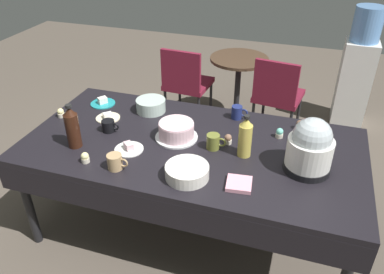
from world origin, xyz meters
The scene contains 25 objects.
ground centered at (0.00, 0.00, 0.00)m, with size 9.00×9.00×0.00m, color brown.
potluck_table centered at (0.00, 0.00, 0.69)m, with size 2.20×1.10×0.75m.
frosted_layer_cake centered at (-0.12, 0.03, 0.81)m, with size 0.28×0.28×0.12m.
slow_cooker centered at (0.73, -0.06, 0.91)m, with size 0.27×0.27×0.34m.
glass_salad_bowl centered at (-0.43, 0.33, 0.80)m, with size 0.22×0.22×0.09m, color #B2C6BC.
ceramic_snack_bowl centered at (0.08, -0.35, 0.79)m, with size 0.25×0.25×0.08m, color silver.
dessert_plate_cream centered at (-0.68, 0.13, 0.76)m, with size 0.17×0.17×0.04m.
dessert_plate_white centered at (-0.36, -0.19, 0.76)m, with size 0.18×0.18×0.05m.
dessert_plate_teal centered at (-0.83, 0.32, 0.76)m, with size 0.19×0.19×0.06m.
cupcake_mint centered at (0.22, 0.07, 0.78)m, with size 0.05×0.05×0.07m.
cupcake_vanilla centered at (0.53, 0.25, 0.78)m, with size 0.05×0.05×0.07m.
cupcake_cocoa centered at (-1.02, 0.05, 0.78)m, with size 0.05×0.05×0.07m.
cupcake_rose centered at (0.65, 0.41, 0.78)m, with size 0.05×0.05×0.07m.
cupcake_lemon centered at (-0.55, -0.40, 0.78)m, with size 0.05×0.05×0.07m.
soda_bottle_cola centered at (-0.71, -0.26, 0.89)m, with size 0.09×0.09×0.30m.
soda_bottle_ginger_ale centered at (0.35, -0.02, 0.88)m, with size 0.08×0.08×0.28m.
coffee_mug_tan centered at (-0.35, -0.40, 0.80)m, with size 0.13×0.09×0.09m.
coffee_mug_olive centered at (0.15, -0.01, 0.80)m, with size 0.13×0.08×0.10m.
coffee_mug_black centered at (-0.59, -0.02, 0.79)m, with size 0.13×0.09×0.08m.
coffee_mug_navy centered at (0.21, 0.42, 0.80)m, with size 0.12×0.08×0.10m.
paper_napkin_stack centered at (0.38, -0.33, 0.76)m, with size 0.14×0.14×0.02m, color pink.
maroon_chair_left centered at (-0.56, 1.50, 0.49)m, with size 0.47×0.47×0.85m.
maroon_chair_right centered at (0.39, 1.50, 0.49)m, with size 0.50×0.50×0.85m.
round_cafe_table centered at (-0.05, 1.73, 0.50)m, with size 0.60×0.60×0.72m.
water_cooler centered at (1.12, 2.08, 0.59)m, with size 0.32×0.32×1.24m.
Camera 1 is at (0.65, -2.02, 2.13)m, focal length 36.17 mm.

